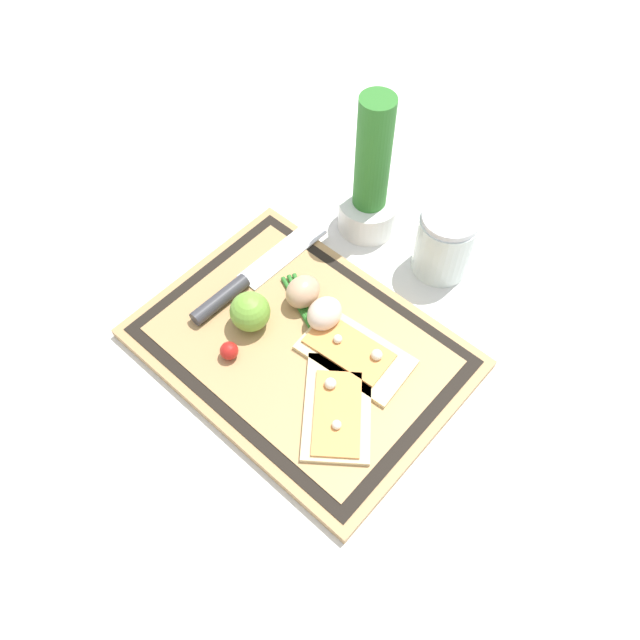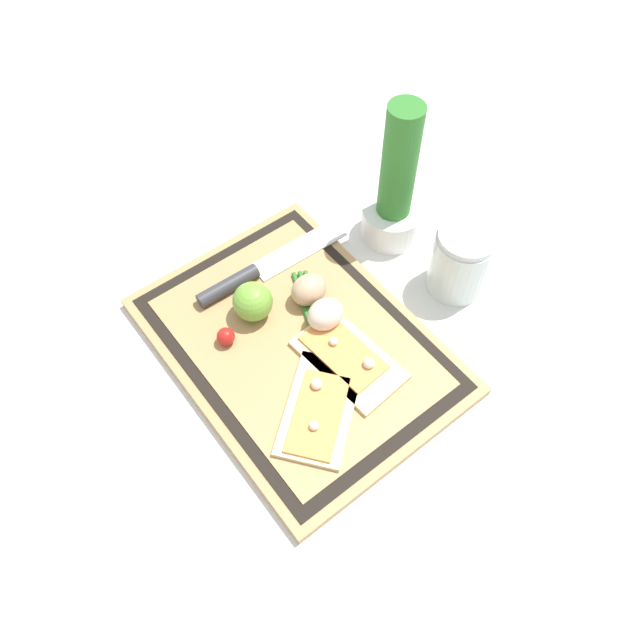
{
  "view_description": "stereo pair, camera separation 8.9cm",
  "coord_description": "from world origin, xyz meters",
  "px_view_note": "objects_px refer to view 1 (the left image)",
  "views": [
    {
      "loc": [
        0.33,
        -0.33,
        0.77
      ],
      "look_at": [
        0.0,
        0.04,
        0.04
      ],
      "focal_mm": 35.0,
      "sensor_mm": 36.0,
      "label": 1
    },
    {
      "loc": [
        0.39,
        -0.26,
        0.77
      ],
      "look_at": [
        0.0,
        0.04,
        0.04
      ],
      "focal_mm": 35.0,
      "sensor_mm": 36.0,
      "label": 2
    }
  ],
  "objects_px": {
    "egg_brown": "(303,292)",
    "egg_pink": "(323,312)",
    "pizza_slice_far": "(354,353)",
    "herb_pot": "(370,186)",
    "knife": "(239,286)",
    "sauce_jar": "(444,246)",
    "cherry_tomato_red": "(229,351)",
    "lime": "(250,312)",
    "pizza_slice_near": "(337,408)"
  },
  "relations": [
    {
      "from": "pizza_slice_far",
      "to": "sauce_jar",
      "type": "xyz_separation_m",
      "value": [
        -0.01,
        0.23,
        0.02
      ]
    },
    {
      "from": "pizza_slice_far",
      "to": "cherry_tomato_red",
      "type": "relative_size",
      "value": 6.23
    },
    {
      "from": "pizza_slice_near",
      "to": "herb_pot",
      "type": "xyz_separation_m",
      "value": [
        -0.19,
        0.3,
        0.06
      ]
    },
    {
      "from": "knife",
      "to": "egg_pink",
      "type": "distance_m",
      "value": 0.14
    },
    {
      "from": "pizza_slice_near",
      "to": "egg_pink",
      "type": "height_order",
      "value": "egg_pink"
    },
    {
      "from": "knife",
      "to": "herb_pot",
      "type": "height_order",
      "value": "herb_pot"
    },
    {
      "from": "pizza_slice_near",
      "to": "sauce_jar",
      "type": "bearing_deg",
      "value": 99.21
    },
    {
      "from": "pizza_slice_near",
      "to": "cherry_tomato_red",
      "type": "relative_size",
      "value": 6.83
    },
    {
      "from": "egg_brown",
      "to": "cherry_tomato_red",
      "type": "distance_m",
      "value": 0.14
    },
    {
      "from": "pizza_slice_near",
      "to": "knife",
      "type": "relative_size",
      "value": 0.68
    },
    {
      "from": "herb_pot",
      "to": "sauce_jar",
      "type": "bearing_deg",
      "value": 3.81
    },
    {
      "from": "pizza_slice_far",
      "to": "herb_pot",
      "type": "xyz_separation_m",
      "value": [
        -0.15,
        0.22,
        0.06
      ]
    },
    {
      "from": "pizza_slice_near",
      "to": "cherry_tomato_red",
      "type": "distance_m",
      "value": 0.17
    },
    {
      "from": "egg_pink",
      "to": "herb_pot",
      "type": "bearing_deg",
      "value": 111.87
    },
    {
      "from": "cherry_tomato_red",
      "to": "herb_pot",
      "type": "relative_size",
      "value": 0.11
    },
    {
      "from": "pizza_slice_near",
      "to": "pizza_slice_far",
      "type": "relative_size",
      "value": 1.1
    },
    {
      "from": "knife",
      "to": "sauce_jar",
      "type": "relative_size",
      "value": 2.32
    },
    {
      "from": "knife",
      "to": "cherry_tomato_red",
      "type": "height_order",
      "value": "cherry_tomato_red"
    },
    {
      "from": "knife",
      "to": "lime",
      "type": "height_order",
      "value": "lime"
    },
    {
      "from": "egg_brown",
      "to": "sauce_jar",
      "type": "xyz_separation_m",
      "value": [
        0.1,
        0.2,
        0.01
      ]
    },
    {
      "from": "pizza_slice_far",
      "to": "herb_pot",
      "type": "distance_m",
      "value": 0.27
    },
    {
      "from": "pizza_slice_near",
      "to": "knife",
      "type": "height_order",
      "value": "pizza_slice_near"
    },
    {
      "from": "pizza_slice_near",
      "to": "lime",
      "type": "height_order",
      "value": "lime"
    },
    {
      "from": "knife",
      "to": "egg_pink",
      "type": "height_order",
      "value": "egg_pink"
    },
    {
      "from": "egg_pink",
      "to": "lime",
      "type": "xyz_separation_m",
      "value": [
        -0.07,
        -0.07,
        0.01
      ]
    },
    {
      "from": "pizza_slice_far",
      "to": "knife",
      "type": "height_order",
      "value": "pizza_slice_far"
    },
    {
      "from": "knife",
      "to": "pizza_slice_far",
      "type": "bearing_deg",
      "value": 7.56
    },
    {
      "from": "egg_brown",
      "to": "herb_pot",
      "type": "height_order",
      "value": "herb_pot"
    },
    {
      "from": "lime",
      "to": "cherry_tomato_red",
      "type": "distance_m",
      "value": 0.06
    },
    {
      "from": "egg_brown",
      "to": "herb_pot",
      "type": "relative_size",
      "value": 0.22
    },
    {
      "from": "sauce_jar",
      "to": "pizza_slice_far",
      "type": "bearing_deg",
      "value": -86.9
    },
    {
      "from": "lime",
      "to": "pizza_slice_near",
      "type": "bearing_deg",
      "value": -6.75
    },
    {
      "from": "pizza_slice_far",
      "to": "egg_pink",
      "type": "bearing_deg",
      "value": 169.55
    },
    {
      "from": "egg_pink",
      "to": "lime",
      "type": "distance_m",
      "value": 0.1
    },
    {
      "from": "egg_brown",
      "to": "egg_pink",
      "type": "xyz_separation_m",
      "value": [
        0.05,
        -0.01,
        0.0
      ]
    },
    {
      "from": "egg_pink",
      "to": "lime",
      "type": "bearing_deg",
      "value": -136.21
    },
    {
      "from": "herb_pot",
      "to": "egg_brown",
      "type": "bearing_deg",
      "value": -79.53
    },
    {
      "from": "pizza_slice_far",
      "to": "herb_pot",
      "type": "relative_size",
      "value": 0.66
    },
    {
      "from": "pizza_slice_far",
      "to": "lime",
      "type": "bearing_deg",
      "value": -158.32
    },
    {
      "from": "herb_pot",
      "to": "pizza_slice_near",
      "type": "bearing_deg",
      "value": -57.24
    },
    {
      "from": "pizza_slice_far",
      "to": "sauce_jar",
      "type": "distance_m",
      "value": 0.23
    },
    {
      "from": "pizza_slice_far",
      "to": "lime",
      "type": "xyz_separation_m",
      "value": [
        -0.15,
        -0.06,
        0.02
      ]
    },
    {
      "from": "knife",
      "to": "lime",
      "type": "distance_m",
      "value": 0.07
    },
    {
      "from": "pizza_slice_near",
      "to": "knife",
      "type": "bearing_deg",
      "value": 167.68
    },
    {
      "from": "cherry_tomato_red",
      "to": "egg_pink",
      "type": "bearing_deg",
      "value": 66.08
    },
    {
      "from": "herb_pot",
      "to": "cherry_tomato_red",
      "type": "bearing_deg",
      "value": -85.93
    },
    {
      "from": "pizza_slice_far",
      "to": "cherry_tomato_red",
      "type": "bearing_deg",
      "value": -137.87
    },
    {
      "from": "knife",
      "to": "egg_pink",
      "type": "relative_size",
      "value": 4.73
    },
    {
      "from": "sauce_jar",
      "to": "herb_pot",
      "type": "bearing_deg",
      "value": -176.19
    },
    {
      "from": "lime",
      "to": "cherry_tomato_red",
      "type": "relative_size",
      "value": 2.23
    }
  ]
}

